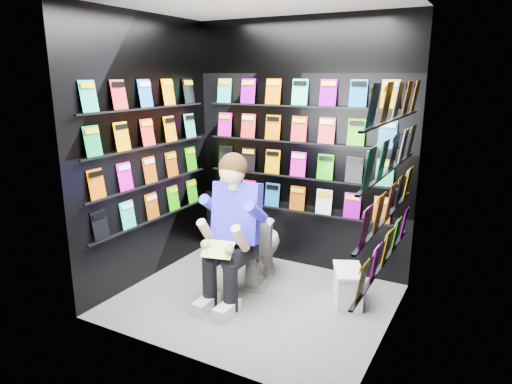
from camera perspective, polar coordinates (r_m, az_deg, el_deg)
The scene contains 14 objects.
floor at distance 4.35m, azimuth -0.27°, elevation -13.38°, with size 2.40×2.40×0.00m, color slate.
ceiling at distance 3.89m, azimuth -0.32°, elevation 22.87°, with size 2.40×2.40×0.00m, color white.
wall_back at distance 4.80m, azimuth 5.49°, elevation 5.64°, with size 2.40×0.04×2.60m, color black.
wall_front at distance 3.10m, azimuth -9.25°, elevation 0.58°, with size 2.40×0.04×2.60m, color black.
wall_left at distance 4.61m, azimuth -13.54°, elevation 4.92°, with size 0.04×2.00×2.60m, color black.
wall_right at distance 3.51m, azimuth 17.15°, elevation 1.76°, with size 0.04×2.00×2.60m, color black.
comics_back at distance 4.77m, azimuth 5.35°, elevation 5.65°, with size 2.10×0.06×1.37m, color red, non-canonical shape.
comics_left at distance 4.59m, azimuth -13.27°, elevation 4.96°, with size 0.06×1.70×1.37m, color red, non-canonical shape.
comics_right at distance 3.51m, azimuth 16.67°, elevation 1.90°, with size 0.06×1.70×1.37m, color red, non-canonical shape.
toilet at distance 4.61m, azimuth 0.26°, elevation -6.70°, with size 0.42×0.75×0.73m, color white.
longbox at distance 4.33m, azimuth 11.39°, elevation -11.61°, with size 0.22×0.40×0.30m, color white.
longbox_lid at distance 4.26m, azimuth 11.50°, elevation -9.62°, with size 0.24×0.42×0.03m, color white.
reader at distance 4.16m, azimuth -2.22°, elevation -2.77°, with size 0.57×0.83×1.53m, color #1B18D6, non-canonical shape.
held_comic at distance 3.95m, azimuth -4.80°, elevation -7.16°, with size 0.27×0.01×0.19m, color #34A560.
Camera 1 is at (1.85, -3.37, 2.04)m, focal length 32.00 mm.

